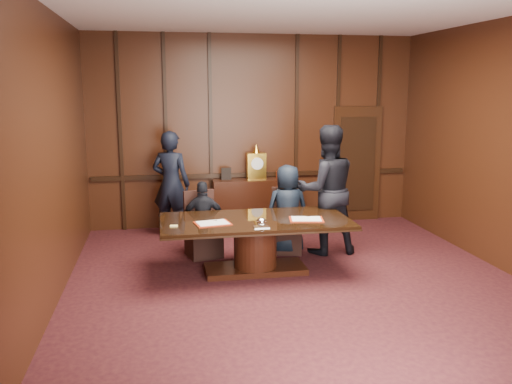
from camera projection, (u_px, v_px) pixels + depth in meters
room at (306, 155)px, 6.75m from camera, size 7.00×7.04×3.50m
sideboard at (256, 201)px, 10.00m from camera, size 1.60×0.45×1.54m
conference_table at (255, 237)px, 7.53m from camera, size 2.62×1.32×0.76m
folder_left at (213, 223)px, 7.23m from camera, size 0.51×0.41×0.02m
folder_right at (306, 219)px, 7.45m from camera, size 0.51×0.41×0.02m
inkstand at (261, 223)px, 7.04m from camera, size 0.20×0.14×0.12m
notepad at (174, 226)px, 7.09m from camera, size 0.11×0.08×0.01m
chair_left at (203, 237)px, 8.31m from camera, size 0.58×0.58×0.99m
chair_right at (286, 233)px, 8.53m from camera, size 0.58×0.58×0.99m
signatory_left at (204, 220)px, 8.18m from camera, size 0.71×0.33×1.17m
signatory_right at (287, 209)px, 8.38m from camera, size 0.71×0.49×1.39m
witness_left at (171, 184)px, 9.29m from camera, size 0.79×0.67×1.84m
witness_right at (326, 190)px, 8.34m from camera, size 0.98×0.77×2.00m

